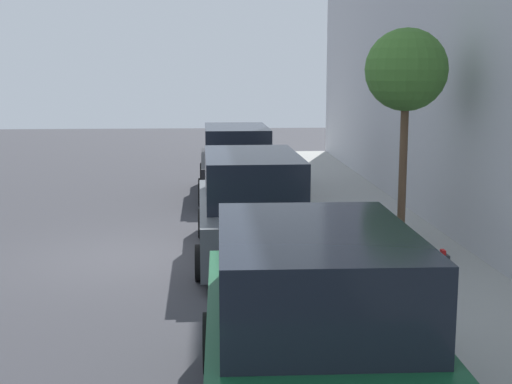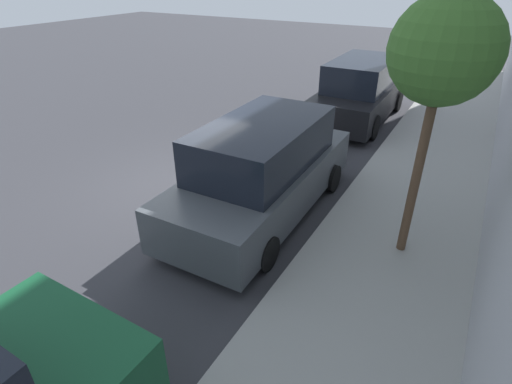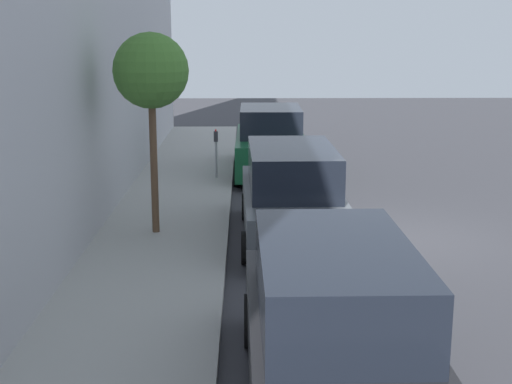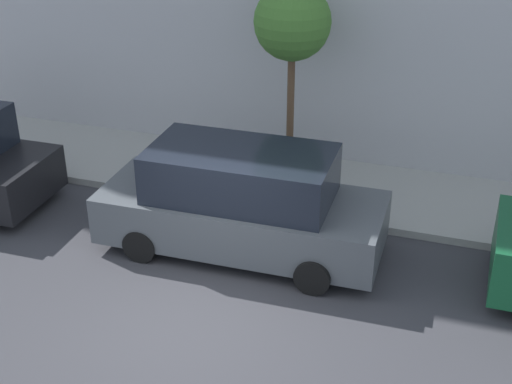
{
  "view_description": "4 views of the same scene",
  "coord_description": "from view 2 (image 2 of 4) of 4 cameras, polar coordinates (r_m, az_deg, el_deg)",
  "views": [
    {
      "loc": [
        1.49,
        -12.76,
        3.37
      ],
      "look_at": [
        2.37,
        1.16,
        1.0
      ],
      "focal_mm": 50.0,
      "sensor_mm": 36.0,
      "label": 1
    },
    {
      "loc": [
        5.55,
        -6.09,
        4.35
      ],
      "look_at": [
        2.6,
        -0.94,
        1.0
      ],
      "focal_mm": 28.0,
      "sensor_mm": 36.0,
      "label": 2
    },
    {
      "loc": [
        3.15,
        13.91,
        4.2
      ],
      "look_at": [
        2.93,
        0.03,
        1.0
      ],
      "focal_mm": 50.0,
      "sensor_mm": 36.0,
      "label": 3
    },
    {
      "loc": [
        -7.94,
        -3.63,
        6.75
      ],
      "look_at": [
        2.53,
        -0.18,
        1.0
      ],
      "focal_mm": 50.0,
      "sensor_mm": 36.0,
      "label": 4
    }
  ],
  "objects": [
    {
      "name": "ground_plane",
      "position": [
        9.32,
        -11.03,
        1.03
      ],
      "size": [
        60.0,
        60.0,
        0.0
      ],
      "primitive_type": "plane",
      "color": "#38383D"
    },
    {
      "name": "street_tree",
      "position": [
        6.1,
        25.26,
        17.53
      ],
      "size": [
        1.48,
        1.48,
        3.99
      ],
      "color": "brown",
      "rests_on": "sidewalk"
    },
    {
      "name": "parked_minivan_second",
      "position": [
        7.73,
        0.99,
        3.14
      ],
      "size": [
        2.02,
        4.93,
        1.9
      ],
      "color": "#4C5156",
      "rests_on": "ground_plane"
    },
    {
      "name": "parked_minivan_third",
      "position": [
        13.47,
        14.7,
        13.77
      ],
      "size": [
        2.02,
        4.92,
        1.9
      ],
      "color": "black",
      "rests_on": "ground_plane"
    },
    {
      "name": "sidewalk",
      "position": [
        7.48,
        18.9,
        -7.28
      ],
      "size": [
        2.65,
        32.0,
        0.15
      ],
      "color": "#9E9E99",
      "rests_on": "ground_plane"
    }
  ]
}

